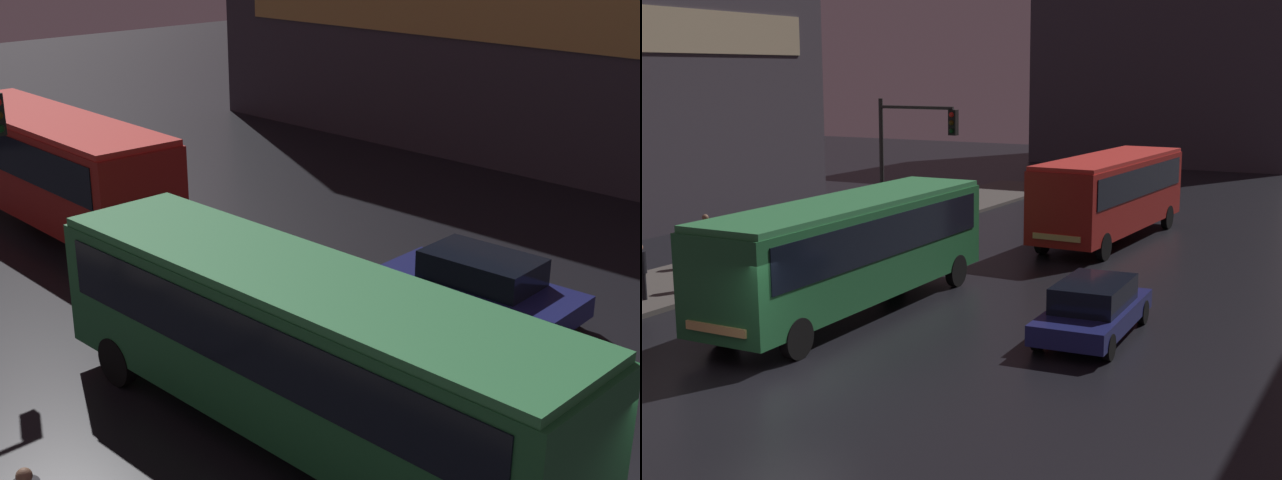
{
  "view_description": "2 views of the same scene",
  "coord_description": "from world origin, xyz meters",
  "views": [
    {
      "loc": [
        -11.78,
        -3.88,
        8.73
      ],
      "look_at": [
        1.05,
        8.9,
        2.16
      ],
      "focal_mm": 50.0,
      "sensor_mm": 36.0,
      "label": 1
    },
    {
      "loc": [
        11.52,
        -13.87,
        6.68
      ],
      "look_at": [
        0.85,
        6.46,
        2.26
      ],
      "focal_mm": 50.0,
      "sensor_mm": 36.0,
      "label": 2
    }
  ],
  "objects": [
    {
      "name": "ground_plane",
      "position": [
        0.0,
        0.0,
        0.0
      ],
      "size": [
        120.0,
        120.0,
        0.0
      ],
      "primitive_type": "plane",
      "color": "black"
    },
    {
      "name": "traffic_light_main",
      "position": [
        -5.34,
        14.04,
        3.83
      ],
      "size": [
        3.27,
        0.35,
        5.62
      ],
      "color": "#2D2D2D",
      "rests_on": "ground"
    },
    {
      "name": "car_taxi",
      "position": [
        4.36,
        6.93,
        0.75
      ],
      "size": [
        2.14,
        4.85,
        1.45
      ],
      "rotation": [
        0.0,
        0.0,
        3.19
      ],
      "color": "navy",
      "rests_on": "ground"
    },
    {
      "name": "building_far_backdrop",
      "position": [
        -5.44,
        52.17,
        9.21
      ],
      "size": [
        18.07,
        12.0,
        18.41
      ],
      "color": "#423D47",
      "rests_on": "ground"
    },
    {
      "name": "pedestrian_near",
      "position": [
        -7.51,
        5.84,
        1.24
      ],
      "size": [
        0.55,
        0.55,
        1.82
      ],
      "rotation": [
        0.0,
        0.0,
        2.27
      ],
      "color": "black",
      "rests_on": "sidewalk_left"
    },
    {
      "name": "pedestrian_mid",
      "position": [
        -9.76,
        8.17,
        1.21
      ],
      "size": [
        0.44,
        0.44,
        1.75
      ],
      "rotation": [
        0.0,
        0.0,
        4.63
      ],
      "color": "black",
      "rests_on": "sidewalk_left"
    },
    {
      "name": "bus_far",
      "position": [
        0.59,
        19.54,
        2.06
      ],
      "size": [
        3.02,
        10.35,
        3.34
      ],
      "rotation": [
        0.0,
        0.0,
        3.1
      ],
      "color": "#AD1E19",
      "rests_on": "ground"
    },
    {
      "name": "sidewalk_left",
      "position": [
        -9.0,
        10.0,
        0.07
      ],
      "size": [
        4.0,
        48.0,
        0.15
      ],
      "color": "#56514C",
      "rests_on": "ground"
    },
    {
      "name": "bus_near",
      "position": [
        -2.33,
        6.01,
        1.97
      ],
      "size": [
        2.6,
        10.92,
        3.19
      ],
      "rotation": [
        0.0,
        0.0,
        3.15
      ],
      "color": "#236B38",
      "rests_on": "ground"
    }
  ]
}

